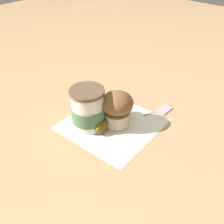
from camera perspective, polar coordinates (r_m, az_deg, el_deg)
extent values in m
plane|color=tan|center=(0.75, 0.00, -2.67)|extent=(3.00, 3.00, 0.00)
cube|color=white|center=(0.75, 0.00, -2.63)|extent=(0.26, 0.26, 0.00)
cylinder|color=white|center=(0.72, -5.24, 0.49)|extent=(0.09, 0.09, 0.11)
cylinder|color=brown|center=(0.69, -5.50, 4.47)|extent=(0.09, 0.09, 0.01)
cylinder|color=#4C754C|center=(0.73, -5.19, -0.22)|extent=(0.09, 0.09, 0.04)
cylinder|color=beige|center=(0.74, 1.06, -1.32)|extent=(0.07, 0.07, 0.04)
ellipsoid|color=brown|center=(0.71, 1.10, 1.99)|extent=(0.09, 0.09, 0.06)
ellipsoid|color=gold|center=(0.78, 2.52, 0.56)|extent=(0.06, 0.05, 0.04)
ellipsoid|color=gold|center=(0.75, -0.55, -0.83)|extent=(0.07, 0.05, 0.04)
ellipsoid|color=brown|center=(0.72, -2.33, -3.10)|extent=(0.06, 0.04, 0.04)
cube|color=pink|center=(0.82, 11.28, 0.61)|extent=(0.05, 0.03, 0.01)
cube|color=#9E7547|center=(0.82, 10.00, 0.35)|extent=(0.11, 0.04, 0.00)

